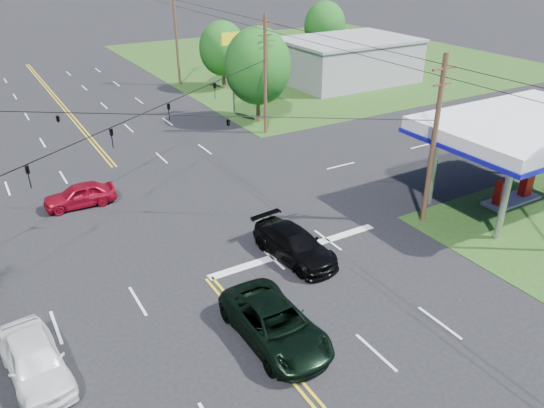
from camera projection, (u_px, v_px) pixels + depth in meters
ground at (153, 212)px, 31.47m from camera, size 280.00×280.00×0.00m
grass_ne at (321, 58)px, 72.05m from camera, size 46.00×48.00×0.03m
stop_bar at (296, 250)px, 27.61m from camera, size 10.00×0.50×0.02m
retail_ne at (347, 61)px, 59.56m from camera, size 14.00×10.00×4.40m
gas_canopy at (527, 129)px, 30.59m from camera, size 12.20×8.20×5.35m
pole_se at (434, 140)px, 28.29m from camera, size 1.60×0.28×9.50m
pole_ne at (265, 74)px, 42.12m from camera, size 1.60×0.28×9.50m
pole_right_far at (176, 37)px, 56.61m from camera, size 1.60×0.28×10.00m
span_wire_signals at (141, 114)px, 28.78m from camera, size 26.00×18.00×1.13m
power_lines at (149, 73)px, 26.08m from camera, size 26.04×100.00×0.64m
tree_right_a at (258, 66)px, 44.91m from camera, size 5.70×5.70×8.18m
tree_right_b at (223, 49)px, 55.56m from camera, size 4.94×4.94×7.09m
tree_far_r at (325, 26)px, 68.02m from camera, size 5.32×5.32×7.63m
pickup_dkgreen at (275, 324)px, 21.13m from camera, size 2.65×5.70×1.58m
suv_black at (294, 244)px, 26.67m from camera, size 2.65×5.45×1.53m
pickup_white at (34, 360)px, 19.27m from camera, size 2.32×4.90×1.62m
sedan_red at (80, 195)px, 31.92m from camera, size 4.27×1.88×1.43m
sedan_far at (445, 127)px, 43.54m from camera, size 4.95×2.29×1.40m
polesign_ne at (232, 52)px, 46.52m from camera, size 2.03×0.30×7.38m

